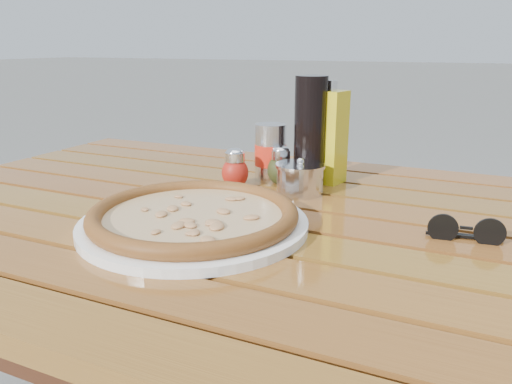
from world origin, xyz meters
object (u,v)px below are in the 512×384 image
at_px(pepper_shaker, 235,169).
at_px(dark_bottle, 310,131).
at_px(parmesan_tin, 300,178).
at_px(oregano_shaker, 280,166).
at_px(plate, 194,224).
at_px(olive_oil_cruet, 330,137).
at_px(sunglasses, 466,231).
at_px(pizza, 194,215).
at_px(table, 251,252).
at_px(soda_can, 270,153).

relative_size(pepper_shaker, dark_bottle, 0.37).
bearing_deg(parmesan_tin, oregano_shaker, 141.70).
bearing_deg(plate, dark_bottle, 76.59).
bearing_deg(dark_bottle, olive_oil_cruet, 36.43).
height_order(oregano_shaker, sunglasses, oregano_shaker).
relative_size(pepper_shaker, sunglasses, 0.74).
bearing_deg(pizza, olive_oil_cruet, 72.28).
bearing_deg(oregano_shaker, table, -83.62).
xyz_separation_m(oregano_shaker, soda_can, (-0.03, 0.02, 0.02)).
xyz_separation_m(oregano_shaker, sunglasses, (0.37, -0.18, -0.02)).
relative_size(pizza, oregano_shaker, 4.90).
relative_size(plate, parmesan_tin, 3.42).
relative_size(pepper_shaker, parmesan_tin, 0.78).
bearing_deg(sunglasses, parmesan_tin, 149.59).
xyz_separation_m(oregano_shaker, parmesan_tin, (0.06, -0.05, -0.01)).
bearing_deg(oregano_shaker, parmesan_tin, -38.30).
xyz_separation_m(olive_oil_cruet, sunglasses, (0.28, -0.24, -0.08)).
bearing_deg(sunglasses, soda_can, 145.91).
distance_m(plate, soda_can, 0.32).
xyz_separation_m(pizza, oregano_shaker, (0.03, 0.30, 0.02)).
xyz_separation_m(pizza, pepper_shaker, (-0.05, 0.24, 0.02)).
xyz_separation_m(plate, pizza, (0.00, -0.00, 0.02)).
xyz_separation_m(plate, sunglasses, (0.39, 0.12, 0.01)).
xyz_separation_m(soda_can, parmesan_tin, (0.09, -0.07, -0.03)).
height_order(dark_bottle, parmesan_tin, dark_bottle).
distance_m(pepper_shaker, olive_oil_cruet, 0.21).
bearing_deg(dark_bottle, table, -98.05).
height_order(dark_bottle, sunglasses, dark_bottle).
height_order(pepper_shaker, sunglasses, pepper_shaker).
bearing_deg(parmesan_tin, soda_can, 142.67).
height_order(soda_can, parmesan_tin, soda_can).
relative_size(pizza, dark_bottle, 1.83).
relative_size(olive_oil_cruet, sunglasses, 1.91).
bearing_deg(parmesan_tin, sunglasses, -23.08).
relative_size(dark_bottle, soda_can, 1.83).
xyz_separation_m(table, dark_bottle, (0.03, 0.22, 0.19)).
xyz_separation_m(olive_oil_cruet, parmesan_tin, (-0.03, -0.10, -0.07)).
bearing_deg(pepper_shaker, plate, -78.73).
height_order(pizza, parmesan_tin, parmesan_tin).
bearing_deg(dark_bottle, pizza, -103.41).
xyz_separation_m(pizza, sunglasses, (0.39, 0.12, -0.01)).
distance_m(pepper_shaker, sunglasses, 0.46).
bearing_deg(sunglasses, pizza, -170.35).
height_order(oregano_shaker, dark_bottle, dark_bottle).
distance_m(table, pizza, 0.16).
relative_size(dark_bottle, parmesan_tin, 2.09).
height_order(table, soda_can, soda_can).
relative_size(oregano_shaker, soda_can, 0.68).
bearing_deg(dark_bottle, sunglasses, -33.70).
bearing_deg(soda_can, sunglasses, -26.75).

